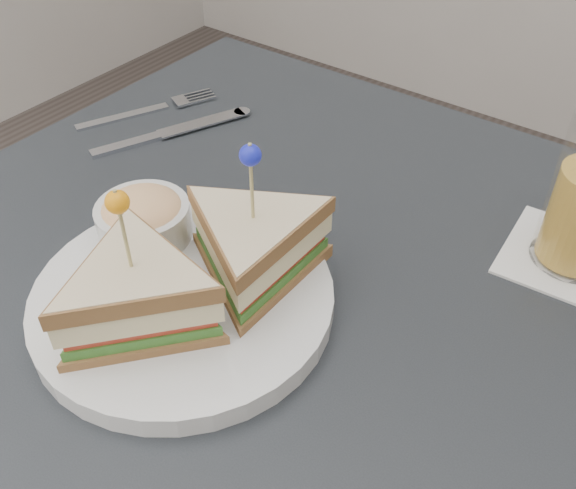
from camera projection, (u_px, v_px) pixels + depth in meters
The scene contains 4 objects.
table at pixel (274, 341), 0.64m from camera, with size 0.80×0.80×0.75m.
plate_meal at pixel (189, 271), 0.54m from camera, with size 0.34×0.34×0.16m.
cutlery_fork at pixel (154, 108), 0.83m from camera, with size 0.10×0.18×0.01m.
cutlery_knife at pixel (166, 133), 0.78m from camera, with size 0.10×0.20×0.01m.
Camera 1 is at (0.26, -0.33, 1.16)m, focal length 40.00 mm.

